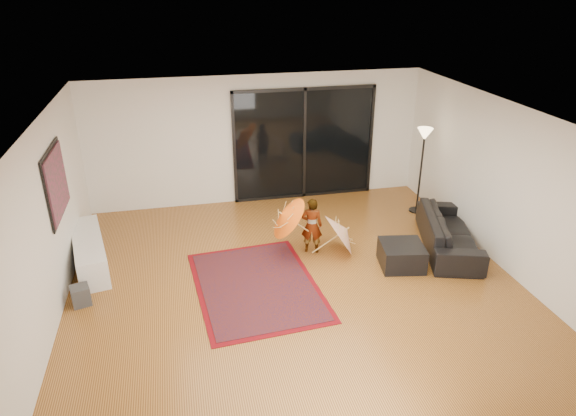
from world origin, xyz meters
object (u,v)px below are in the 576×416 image
object	(u,v)px
media_console	(89,252)
ottoman	(402,255)
sofa	(449,232)
child	(312,226)

from	to	relation	value
media_console	ottoman	xyz separation A→B (m)	(5.12, -1.18, -0.06)
media_console	sofa	world-z (taller)	sofa
child	sofa	bearing A→B (deg)	-171.26
media_console	child	size ratio (longest dim) A/B	1.80
media_console	sofa	size ratio (longest dim) A/B	0.86
ottoman	child	size ratio (longest dim) A/B	0.69
media_console	ottoman	world-z (taller)	media_console
media_console	sofa	bearing A→B (deg)	-18.17
sofa	child	xyz separation A→B (m)	(-2.43, 0.40, 0.20)
sofa	ottoman	xyz separation A→B (m)	(-1.08, -0.41, -0.11)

